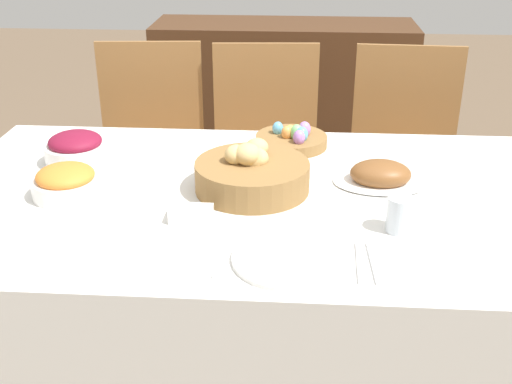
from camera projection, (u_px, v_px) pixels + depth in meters
dining_table at (262, 312)px, 1.87m from camera, size 1.76×0.99×0.76m
chair_far_right at (404, 164)px, 2.55m from camera, size 0.44×0.44×0.96m
chair_far_left at (151, 157)px, 2.61m from camera, size 0.45×0.45×0.96m
chair_far_center at (266, 160)px, 2.58m from camera, size 0.45×0.45×0.96m
sideboard at (283, 103)px, 3.52m from camera, size 1.37×0.44×0.87m
bread_basket at (252, 173)px, 1.71m from camera, size 0.31×0.31×0.13m
egg_basket at (292, 139)px, 2.01m from camera, size 0.22×0.22×0.08m
ham_platter at (380, 176)px, 1.76m from camera, size 0.26×0.18×0.07m
beet_salad_bowl at (76, 149)px, 1.88m from camera, size 0.18×0.18×0.09m
carrot_bowl at (66, 182)px, 1.68m from camera, size 0.18×0.18×0.08m
dinner_plate at (289, 259)px, 1.40m from camera, size 0.25×0.25×0.01m
fork at (220, 257)px, 1.41m from camera, size 0.02×0.17×0.00m
knife at (359, 262)px, 1.39m from camera, size 0.02×0.17×0.00m
spoon at (373, 263)px, 1.39m from camera, size 0.02×0.17×0.00m
drinking_cup at (400, 214)px, 1.51m from camera, size 0.06×0.06×0.09m
butter_dish at (191, 214)px, 1.57m from camera, size 0.10×0.06×0.03m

